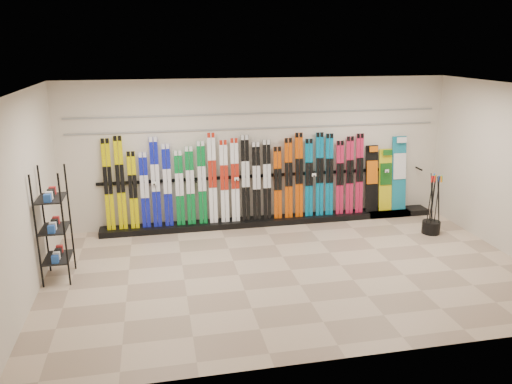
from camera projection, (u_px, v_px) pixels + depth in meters
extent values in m
plane|color=gray|center=(291.00, 270.00, 8.38)|extent=(8.00, 8.00, 0.00)
plane|color=beige|center=(260.00, 152.00, 10.29)|extent=(8.00, 0.00, 8.00)
plane|color=beige|center=(25.00, 199.00, 7.18)|extent=(0.00, 5.00, 5.00)
plane|color=silver|center=(295.00, 89.00, 7.52)|extent=(8.00, 8.00, 0.00)
cube|color=black|center=(272.00, 220.00, 10.54)|extent=(8.00, 0.40, 0.12)
cube|color=#C4B700|center=(108.00, 185.00, 9.67)|extent=(0.17, 0.19, 1.80)
cube|color=#C4B700|center=(120.00, 183.00, 9.71)|extent=(0.17, 0.20, 1.84)
cube|color=#C4B700|center=(133.00, 190.00, 9.79)|extent=(0.17, 0.17, 1.53)
cube|color=#0E1594|center=(145.00, 190.00, 9.83)|extent=(0.17, 0.16, 1.51)
cube|color=#0E1594|center=(156.00, 182.00, 9.85)|extent=(0.17, 0.19, 1.80)
cube|color=#0E1594|center=(167.00, 185.00, 9.91)|extent=(0.17, 0.18, 1.65)
cube|color=#066826|center=(180.00, 188.00, 9.96)|extent=(0.17, 0.17, 1.51)
cube|color=#066826|center=(190.00, 186.00, 10.00)|extent=(0.17, 0.17, 1.59)
cube|color=#066826|center=(202.00, 183.00, 10.03)|extent=(0.17, 0.18, 1.68)
cube|color=white|center=(212.00, 178.00, 10.06)|extent=(0.17, 0.20, 1.84)
cube|color=white|center=(224.00, 182.00, 10.12)|extent=(0.17, 0.18, 1.68)
cube|color=white|center=(235.00, 180.00, 10.16)|extent=(0.17, 0.19, 1.71)
cube|color=black|center=(246.00, 178.00, 10.20)|extent=(0.17, 0.19, 1.77)
cube|color=black|center=(256.00, 181.00, 10.26)|extent=(0.17, 0.18, 1.62)
cube|color=black|center=(267.00, 180.00, 10.30)|extent=(0.17, 0.18, 1.66)
cube|color=#C24404|center=(278.00, 183.00, 10.35)|extent=(0.17, 0.16, 1.51)
cube|color=#C24404|center=(289.00, 178.00, 10.38)|extent=(0.17, 0.18, 1.67)
cube|color=#C24404|center=(299.00, 175.00, 10.42)|extent=(0.17, 0.19, 1.77)
cube|color=#02628B|center=(309.00, 178.00, 10.47)|extent=(0.17, 0.18, 1.64)
cube|color=#02628B|center=(320.00, 174.00, 10.51)|extent=(0.17, 0.19, 1.77)
cube|color=#02628B|center=(329.00, 175.00, 10.55)|extent=(0.17, 0.19, 1.73)
cube|color=#AB1639|center=(340.00, 178.00, 10.61)|extent=(0.17, 0.17, 1.58)
cube|color=#AB1639|center=(350.00, 175.00, 10.65)|extent=(0.17, 0.18, 1.66)
cube|color=#AB1639|center=(359.00, 174.00, 10.68)|extent=(0.17, 0.18, 1.71)
cube|color=black|center=(372.00, 179.00, 10.82)|extent=(0.28, 0.22, 1.44)
cube|color=gold|center=(385.00, 180.00, 10.88)|extent=(0.30, 0.21, 1.35)
cube|color=#14728C|center=(399.00, 173.00, 10.93)|extent=(0.33, 0.25, 1.61)
cube|color=black|center=(54.00, 225.00, 7.85)|extent=(0.40, 0.60, 1.82)
cylinder|color=black|center=(431.00, 227.00, 9.97)|extent=(0.35, 0.35, 0.25)
cylinder|color=black|center=(432.00, 205.00, 9.76)|extent=(0.03, 0.12, 1.18)
cylinder|color=black|center=(438.00, 205.00, 9.76)|extent=(0.16, 0.05, 1.17)
cylinder|color=black|center=(432.00, 202.00, 9.95)|extent=(0.10, 0.15, 1.17)
cylinder|color=black|center=(432.00, 204.00, 9.85)|extent=(0.09, 0.04, 1.18)
cylinder|color=black|center=(429.00, 205.00, 9.78)|extent=(0.08, 0.04, 1.18)
cylinder|color=black|center=(433.00, 204.00, 9.86)|extent=(0.05, 0.03, 1.18)
cylinder|color=black|center=(436.00, 205.00, 9.81)|extent=(0.07, 0.13, 1.18)
cylinder|color=black|center=(439.00, 205.00, 9.80)|extent=(0.11, 0.08, 1.18)
cube|color=gray|center=(260.00, 128.00, 10.13)|extent=(7.60, 0.02, 0.03)
cube|color=gray|center=(260.00, 113.00, 10.05)|extent=(7.60, 0.02, 0.03)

